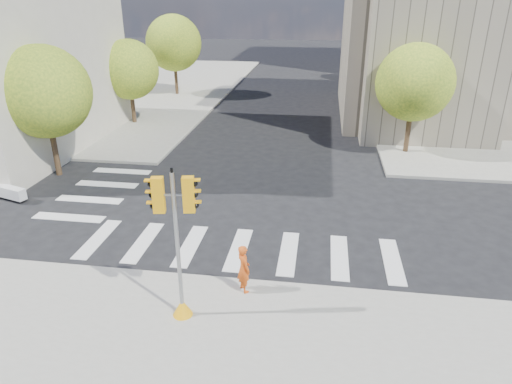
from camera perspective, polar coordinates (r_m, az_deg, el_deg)
ground at (r=18.33m, az=-0.76°, el=-4.05°), size 160.00×160.00×0.00m
sidewalk_far_left at (r=48.45m, az=-20.11°, el=12.16°), size 28.00×40.00×0.15m
tree_lw_near at (r=24.31m, az=-24.94°, el=11.26°), size 4.40×4.40×6.41m
tree_lw_mid at (r=33.10m, az=-15.59°, el=14.52°), size 4.00×4.00×5.77m
tree_lw_far at (r=42.30m, az=-10.26°, el=17.84°), size 4.80×4.80×6.95m
tree_re_near at (r=26.86m, az=19.21°, el=12.78°), size 4.20×4.20×6.16m
tree_re_mid at (r=38.57m, az=16.26°, el=16.51°), size 4.60×4.60×6.66m
tree_re_far at (r=50.49m, az=14.54°, el=17.60°), size 4.00×4.00×5.88m
lamp_near at (r=30.77m, az=19.04°, el=15.03°), size 0.35×0.18×8.11m
lamp_far at (r=44.54m, az=16.02°, el=17.67°), size 0.35×0.18×8.11m
traffic_signal at (r=12.46m, az=-9.67°, el=-8.12°), size 1.08×0.56×4.42m
photographer at (r=13.86m, az=-1.56°, el=-9.53°), size 0.63×0.68×1.55m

